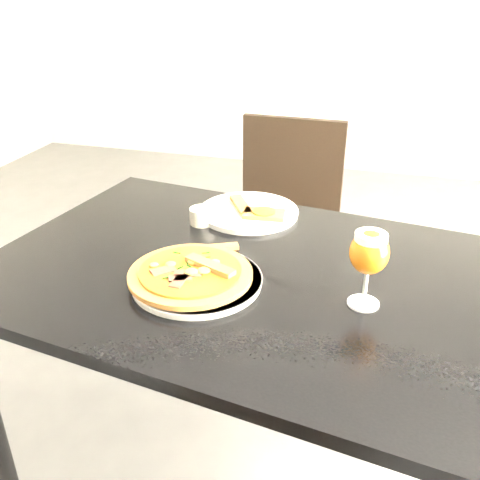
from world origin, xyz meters
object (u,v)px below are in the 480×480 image
(beer_glass, at_px, (369,253))
(pizza, at_px, (191,273))
(dining_table, at_px, (250,302))
(chair_far, at_px, (283,229))

(beer_glass, bearing_deg, pizza, -177.40)
(pizza, xyz_separation_m, beer_glass, (0.37, 0.02, 0.09))
(pizza, bearing_deg, beer_glass, 2.60)
(dining_table, xyz_separation_m, chair_far, (-0.07, 0.78, -0.18))
(dining_table, distance_m, beer_glass, 0.34)
(dining_table, bearing_deg, pizza, -130.78)
(dining_table, distance_m, pizza, 0.18)
(pizza, bearing_deg, chair_far, 87.81)
(dining_table, bearing_deg, chair_far, 103.68)
(chair_far, height_order, beer_glass, beer_glass)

